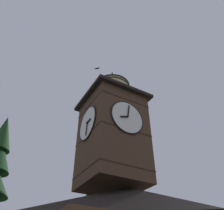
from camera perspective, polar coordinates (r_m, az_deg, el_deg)
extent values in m
pyramid|color=black|center=(15.72, 4.07, -23.58)|extent=(11.43, 9.32, 2.65)
cube|color=#4C3323|center=(17.57, 0.11, -8.63)|extent=(4.03, 4.03, 6.80)
cube|color=#352318|center=(16.50, 0.12, -16.54)|extent=(4.07, 4.07, 0.10)
cube|color=#352318|center=(17.56, 0.11, -8.72)|extent=(4.07, 4.07, 0.10)
cube|color=#352318|center=(18.90, 0.10, -1.90)|extent=(4.07, 4.07, 0.10)
cylinder|color=white|center=(16.55, 3.64, -2.96)|extent=(2.52, 0.10, 2.52)
torus|color=black|center=(16.53, 3.68, -2.92)|extent=(2.62, 0.10, 2.62)
cube|color=black|center=(16.29, 2.95, -2.78)|extent=(0.64, 0.04, 0.31)
cube|color=black|center=(16.81, 3.97, -1.41)|extent=(0.23, 0.04, 1.04)
sphere|color=black|center=(16.48, 3.84, -2.77)|extent=(0.10, 0.10, 0.10)
cylinder|color=white|center=(17.24, -5.81, -4.35)|extent=(0.10, 2.52, 2.52)
torus|color=black|center=(17.23, -5.89, -4.33)|extent=(0.10, 2.62, 2.62)
cube|color=black|center=(16.95, -5.67, -3.85)|extent=(0.04, 0.64, 0.17)
cube|color=black|center=(16.87, -6.10, -5.58)|extent=(0.04, 0.25, 1.03)
sphere|color=black|center=(17.20, -6.15, -4.25)|extent=(0.10, 0.10, 0.10)
cube|color=black|center=(19.49, 0.09, 0.53)|extent=(4.73, 4.73, 0.25)
cylinder|color=tan|center=(20.10, 0.09, 2.72)|extent=(2.67, 2.67, 1.69)
cylinder|color=#2D2319|center=(19.70, 0.09, 1.30)|extent=(2.73, 2.73, 0.10)
cylinder|color=#2D2319|center=(19.96, 0.09, 2.25)|extent=(2.73, 2.73, 0.10)
cylinder|color=#2D2319|center=(20.23, 0.09, 3.17)|extent=(2.73, 2.73, 0.10)
cylinder|color=#2D2319|center=(20.51, 0.09, 4.07)|extent=(2.73, 2.73, 0.10)
cone|color=#424C5B|center=(21.13, 0.09, 5.99)|extent=(2.97, 2.97, 1.45)
sphere|color=#384251|center=(21.71, 0.09, 7.59)|extent=(0.16, 0.16, 0.16)
cone|color=black|center=(22.11, -2.64, -19.28)|extent=(3.69, 3.69, 3.37)
cone|color=black|center=(23.13, -2.44, -12.53)|extent=(2.73, 2.73, 4.19)
cone|color=black|center=(24.05, -2.31, -8.08)|extent=(1.78, 1.78, 3.41)
cone|color=#1C3E1A|center=(20.46, -24.50, -6.09)|extent=(1.68, 1.68, 2.97)
sphere|color=silver|center=(45.77, -2.74, -22.90)|extent=(1.91, 1.91, 1.91)
ellipsoid|color=black|center=(26.89, -3.55, 8.70)|extent=(0.24, 0.23, 0.12)
cube|color=black|center=(26.85, -3.27, 8.77)|extent=(0.30, 0.31, 0.06)
cube|color=black|center=(26.93, -3.83, 8.63)|extent=(0.30, 0.31, 0.06)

